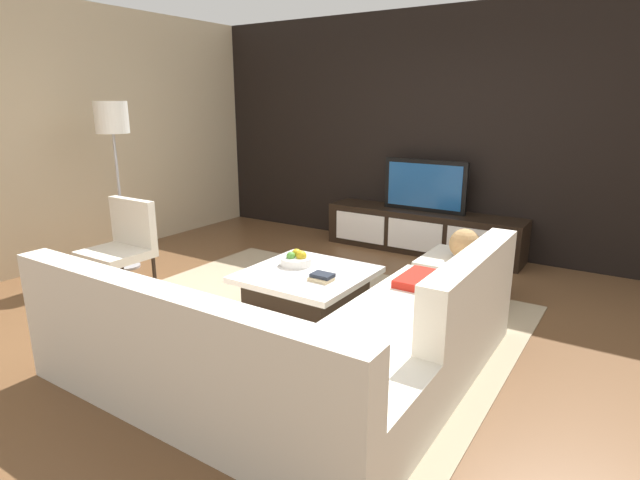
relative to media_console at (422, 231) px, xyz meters
The scene contains 14 objects.
ground_plane 2.41m from the media_console, 90.00° to the right, with size 14.00×14.00×0.00m, color brown.
feature_wall_back 1.19m from the media_console, 90.00° to the left, with size 6.40×0.12×2.80m, color black.
side_wall_left 4.05m from the media_console, 145.54° to the right, with size 0.12×5.20×2.80m, color #C6B28E.
area_rug 2.41m from the media_console, 92.39° to the right, with size 3.41×2.72×0.01m, color tan.
media_console is the anchor object (origin of this frame).
television 0.55m from the media_console, 90.00° to the left, with size 1.00×0.06×0.61m.
sectional_couch 3.33m from the media_console, 81.01° to the right, with size 2.48×2.33×0.84m.
coffee_table 2.30m from the media_console, 92.49° to the right, with size 0.99×0.98×0.38m.
accent_chair_near 3.35m from the media_console, 124.36° to the right, with size 0.58×0.52×0.87m.
floor_lamp 3.63m from the media_console, 136.63° to the right, with size 0.33×0.33×1.76m.
ottoman 1.56m from the media_console, 54.67° to the right, with size 0.70×0.70×0.40m, color silver.
fruit_bowl 2.22m from the media_console, 97.27° to the right, with size 0.28×0.28×0.13m.
decorative_ball 1.59m from the media_console, 54.67° to the right, with size 0.27×0.27×0.27m, color #AD8451.
book_stack 2.42m from the media_console, 87.07° to the right, with size 0.18×0.14×0.06m.
Camera 1 is at (2.21, -3.23, 1.77)m, focal length 28.59 mm.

